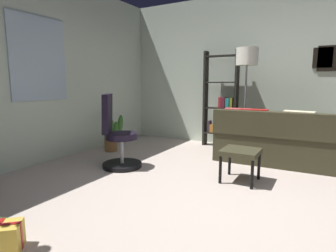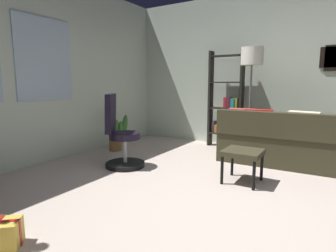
# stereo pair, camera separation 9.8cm
# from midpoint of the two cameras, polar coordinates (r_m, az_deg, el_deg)

# --- Properties ---
(ground_plane) EXTENTS (5.44, 5.85, 0.10)m
(ground_plane) POSITION_cam_midpoint_polar(r_m,az_deg,el_deg) (2.87, 11.57, -17.07)
(ground_plane) COLOR beige
(wall_back_with_windows) EXTENTS (5.44, 0.12, 2.81)m
(wall_back_with_windows) POSITION_cam_midpoint_polar(r_m,az_deg,el_deg) (4.47, -27.72, 10.61)
(wall_back_with_windows) COLOR silver
(wall_back_with_windows) RESTS_ON ground_plane
(wall_right_with_frames) EXTENTS (0.12, 5.85, 2.81)m
(wall_right_with_frames) POSITION_cam_midpoint_polar(r_m,az_deg,el_deg) (5.30, 21.55, 10.52)
(wall_right_with_frames) COLOR silver
(wall_right_with_frames) RESTS_ON ground_plane
(couch) EXTENTS (1.76, 1.83, 0.82)m
(couch) POSITION_cam_midpoint_polar(r_m,az_deg,el_deg) (4.71, 22.79, -2.92)
(couch) COLOR #353320
(couch) RESTS_ON ground_plane
(footstool) EXTENTS (0.43, 0.44, 0.40)m
(footstool) POSITION_cam_midpoint_polar(r_m,az_deg,el_deg) (3.46, 14.01, -5.64)
(footstool) COLOR #353320
(footstool) RESTS_ON ground_plane
(office_chair) EXTENTS (0.57, 0.59, 1.05)m
(office_chair) POSITION_cam_midpoint_polar(r_m,az_deg,el_deg) (3.99, -11.14, -2.74)
(office_chair) COLOR black
(office_chair) RESTS_ON ground_plane
(bookshelf) EXTENTS (0.18, 0.64, 1.79)m
(bookshelf) POSITION_cam_midpoint_polar(r_m,az_deg,el_deg) (5.28, 10.42, 4.26)
(bookshelf) COLOR black
(bookshelf) RESTS_ON ground_plane
(floor_lamp) EXTENTS (0.36, 0.36, 1.77)m
(floor_lamp) POSITION_cam_midpoint_polar(r_m,az_deg,el_deg) (4.77, 15.42, 12.19)
(floor_lamp) COLOR slate
(floor_lamp) RESTS_ON ground_plane
(potted_plant) EXTENTS (0.39, 0.30, 0.65)m
(potted_plant) POSITION_cam_midpoint_polar(r_m,az_deg,el_deg) (4.97, -12.03, -2.03)
(potted_plant) COLOR brown
(potted_plant) RESTS_ON ground_plane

